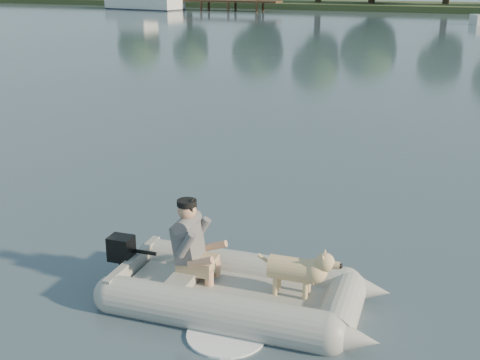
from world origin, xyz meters
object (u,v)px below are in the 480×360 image
at_px(dock, 196,5).
at_px(man, 189,239).
at_px(dog, 292,273).
at_px(dinghy, 240,262).

relative_size(dock, man, 18.35).
xyz_separation_m(dock, dog, (27.26, -51.64, -0.05)).
bearing_deg(dinghy, man, 175.76).
relative_size(dinghy, dog, 4.91).
distance_m(dock, man, 57.92).
height_order(dinghy, man, man).
distance_m(dock, dog, 58.40).
distance_m(dinghy, dog, 0.59).
bearing_deg(dock, dog, -62.17).
bearing_deg(dinghy, dock, 113.13).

